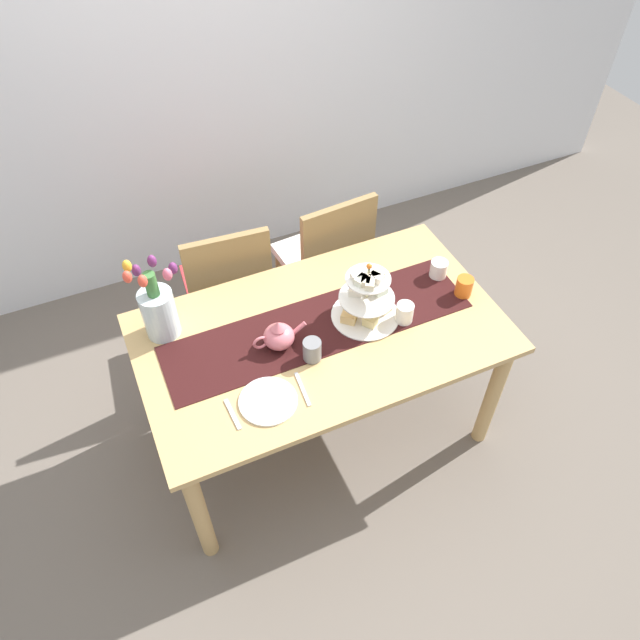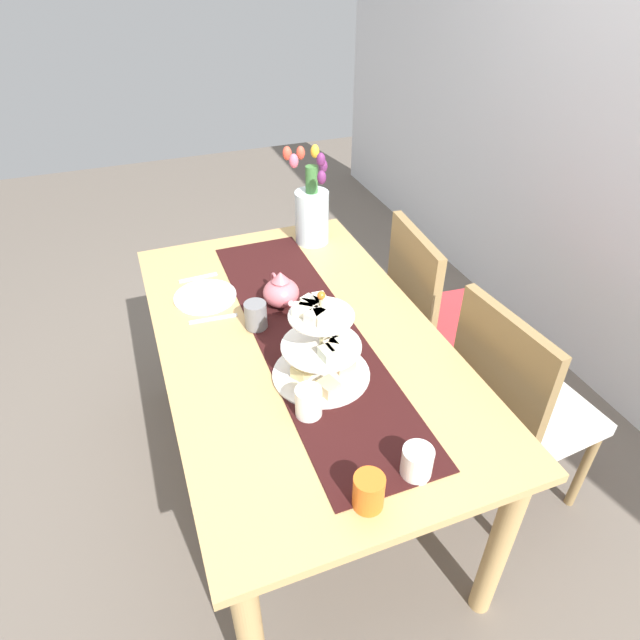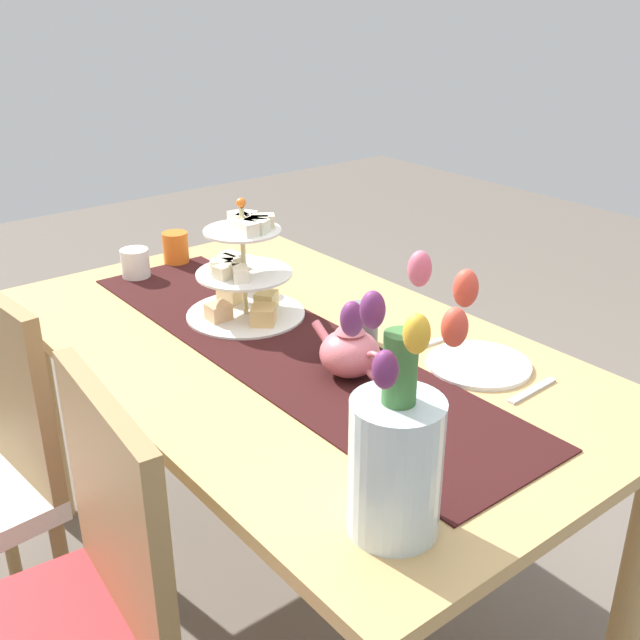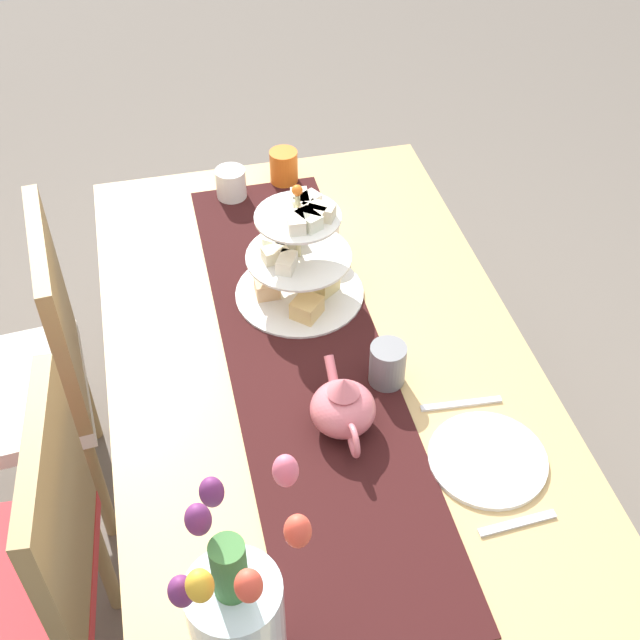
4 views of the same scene
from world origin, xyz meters
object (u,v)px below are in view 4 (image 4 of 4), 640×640
Objects in this scene: chair_left at (20,572)px; knife_left at (461,404)px; chair_right at (26,373)px; mug_orange at (284,167)px; fork_left at (517,523)px; tiered_cake_stand at (298,259)px; mug_white_text at (323,237)px; dinner_plate_left at (488,459)px; dining_table at (320,391)px; teapot at (343,408)px; mug_grey at (388,364)px; tulip_vase at (237,616)px; cream_jug at (231,184)px.

chair_left is 5.35× the size of knife_left.
chair_left reaches higher than knife_left.
chair_right reaches higher than mug_orange.
tiered_cake_stand is at bearing 19.96° from fork_left.
fork_left and knife_left have the same top height.
tiered_cake_stand is 0.18m from mug_white_text.
dinner_plate_left is at bearing 180.00° from knife_left.
chair_right is 0.86m from mug_orange.
dining_table is 1.72× the size of chair_right.
chair_left is at bearing 108.05° from dining_table.
mug_white_text is (0.14, -0.09, -0.06)m from tiered_cake_stand.
teapot is 0.55m from mug_white_text.
mug_white_text is (0.45, 0.03, -0.00)m from mug_grey.
tulip_vase is 0.66m from mug_grey.
tulip_vase is at bearing -156.79° from chair_right.
tiered_cake_stand is at bearing 172.77° from mug_orange.
tulip_vase reaches higher than mug_white_text.
tulip_vase is (-0.42, 0.27, 0.09)m from teapot.
teapot is at bearing 60.01° from dinner_plate_left.
teapot is at bearing 180.00° from dining_table.
tiered_cake_stand is 0.87m from tulip_vase.
fork_left is at bearing -161.42° from mug_grey.
mug_white_text is at bearing -53.36° from chair_left.
mug_grey is (0.52, -0.39, -0.09)m from tulip_vase.
dining_table is 0.72m from tulip_vase.
chair_left is 1.20m from mug_orange.
dinner_plate_left reaches higher than fork_left.
knife_left is (-0.40, -0.25, -0.11)m from tiered_cake_stand.
fork_left is 0.29m from knife_left.
cream_jug is 0.89× the size of mug_white_text.
mug_white_text is (0.55, -0.09, -0.01)m from teapot.
teapot is 0.51m from tulip_vase.
teapot is 1.59× the size of fork_left.
mug_white_text is (0.55, 0.16, 0.04)m from knife_left.
mug_white_text and mug_orange have the same top height.
knife_left is (0.03, -0.93, 0.24)m from chair_left.
teapot is 0.87m from mug_orange.
chair_left is 3.96× the size of dinner_plate_left.
cream_jug is 0.76m from mug_grey.
fork_left reaches higher than dining_table.
chair_right is at bearing 51.84° from teapot.
chair_right reaches higher than mug_white_text.
cream_jug is at bearing -8.11° from tulip_vase.
mug_orange reaches higher than dining_table.
mug_grey is at bearing -118.58° from chair_right.
tiered_cake_stand is (0.43, -0.68, 0.35)m from chair_left.
mug_orange reaches higher than dinner_plate_left.
chair_left is 10.71× the size of cream_jug.
knife_left is 0.89m from mug_orange.
dinner_plate_left is 1.53× the size of fork_left.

